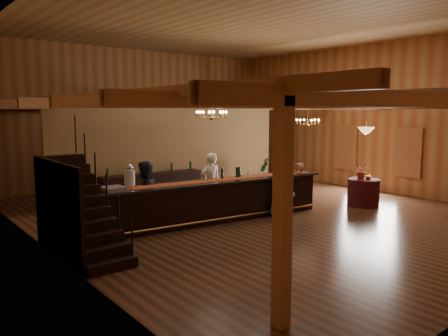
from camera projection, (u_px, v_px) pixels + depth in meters
floor at (253, 211)px, 13.18m from camera, size 14.00×14.00×0.00m
ceiling at (254, 23)px, 12.47m from camera, size 14.00×14.00×0.00m
wall_back at (140, 117)px, 18.24m from camera, size 12.00×0.10×5.50m
wall_left at (41, 123)px, 9.10m from camera, size 0.10×14.00×5.50m
wall_right at (370, 118)px, 16.54m from camera, size 0.10×14.00×5.50m
beam_grid at (242, 103)px, 13.15m from camera, size 11.90×13.90×0.39m
support_posts at (265, 160)px, 12.59m from camera, size 9.20×10.20×3.20m
partition_wall at (175, 152)px, 15.38m from camera, size 9.00×0.18×3.10m
window_right_front at (408, 152)px, 15.43m from camera, size 0.12×1.05×1.75m
window_right_back at (346, 148)px, 17.44m from camera, size 0.12×1.05×1.75m
staircase at (84, 208)px, 9.10m from camera, size 1.00×2.80×2.00m
backroom_boxes at (153, 174)px, 17.19m from camera, size 4.10×0.60×1.10m
tasting_bar at (217, 200)px, 11.94m from camera, size 6.80×1.63×1.14m
beverage_dispenser at (130, 177)px, 10.59m from camera, size 0.26×0.26×0.60m
glass_rack_tray at (113, 189)px, 10.30m from camera, size 0.50×0.50×0.10m
raffle_drum at (299, 167)px, 13.32m from camera, size 0.34×0.24×0.30m
bar_bottle_0 at (222, 174)px, 12.09m from camera, size 0.07×0.07×0.30m
bar_bottle_1 at (237, 172)px, 12.35m from camera, size 0.07×0.07×0.30m
bar_bottle_2 at (239, 172)px, 12.39m from camera, size 0.07×0.07×0.30m
backbar_shelf at (152, 188)px, 14.36m from camera, size 3.50×0.77×0.98m
round_table at (363, 192)px, 13.90m from camera, size 0.99×0.99×0.86m
chandelier_left at (212, 114)px, 11.48m from camera, size 0.80×0.80×0.44m
chandelier_right at (308, 121)px, 15.24m from camera, size 0.80×0.80×0.72m
pendant_lamp at (366, 130)px, 13.64m from camera, size 0.52×0.52×0.90m
bartender at (210, 184)px, 12.70m from camera, size 0.69×0.49×1.81m
staff_second at (144, 194)px, 11.36m from camera, size 1.05×1.01×1.71m
guest at (282, 186)px, 12.35m from camera, size 0.95×0.68×1.80m
floor_plant at (262, 174)px, 16.40m from camera, size 0.87×0.80×1.28m
table_flowers at (361, 171)px, 13.91m from camera, size 0.54×0.50×0.49m
table_vase at (368, 175)px, 13.74m from camera, size 0.19×0.19×0.31m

